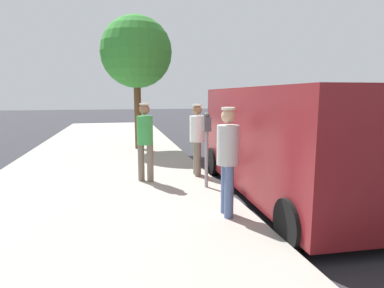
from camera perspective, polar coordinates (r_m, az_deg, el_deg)
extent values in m
plane|color=#2D2D33|center=(7.33, 12.54, -7.54)|extent=(80.00, 80.00, 0.00)
cube|color=#9E998E|center=(6.66, -16.21, -8.67)|extent=(5.00, 32.00, 0.15)
cylinder|color=gray|center=(6.56, 2.56, -2.72)|extent=(0.07, 0.07, 1.15)
cube|color=#4C4C51|center=(6.46, 2.60, 3.51)|extent=(0.14, 0.18, 0.28)
sphere|color=#47474C|center=(6.44, 2.61, 5.02)|extent=(0.12, 0.12, 0.12)
cylinder|color=#726656|center=(7.17, -8.91, -3.21)|extent=(0.14, 0.14, 0.81)
cylinder|color=#726656|center=(7.07, -7.35, -3.35)|extent=(0.14, 0.14, 0.81)
cylinder|color=green|center=(7.01, -8.26, 2.41)|extent=(0.34, 0.34, 0.61)
sphere|color=#8C6647|center=(6.98, -8.34, 6.05)|extent=(0.22, 0.22, 0.22)
cylinder|color=silver|center=(6.97, -8.36, 6.95)|extent=(0.21, 0.21, 0.04)
cylinder|color=#726656|center=(7.67, 0.74, -2.40)|extent=(0.14, 0.14, 0.79)
cylinder|color=#726656|center=(7.46, 1.05, -2.72)|extent=(0.14, 0.14, 0.79)
cylinder|color=white|center=(7.46, 0.91, 2.68)|extent=(0.34, 0.34, 0.60)
sphere|color=#8C6647|center=(7.43, 0.91, 6.02)|extent=(0.21, 0.21, 0.21)
cylinder|color=silver|center=(7.43, 0.92, 6.85)|extent=(0.20, 0.20, 0.04)
cylinder|color=#4C608C|center=(5.01, 6.52, -8.40)|extent=(0.14, 0.14, 0.81)
cylinder|color=#4C608C|center=(5.21, 5.86, -7.71)|extent=(0.14, 0.14, 0.81)
cylinder|color=#B7B7B7|center=(4.95, 6.32, -0.19)|extent=(0.34, 0.34, 0.61)
sphere|color=tan|center=(4.91, 6.41, 4.93)|extent=(0.22, 0.22, 0.22)
cylinder|color=silver|center=(4.90, 6.43, 6.20)|extent=(0.21, 0.21, 0.04)
cube|color=maroon|center=(6.57, 16.57, 0.86)|extent=(2.20, 5.28, 1.96)
cylinder|color=black|center=(4.57, 17.10, -13.27)|extent=(0.25, 0.69, 0.68)
cylinder|color=black|center=(8.93, 15.86, -2.51)|extent=(0.25, 0.69, 0.68)
cylinder|color=black|center=(8.27, 3.94, -3.07)|extent=(0.25, 0.69, 0.68)
cylinder|color=brown|center=(11.43, -9.49, 5.31)|extent=(0.24, 0.24, 2.45)
sphere|color=#368A33|center=(11.50, -9.75, 15.63)|extent=(2.40, 2.40, 2.40)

